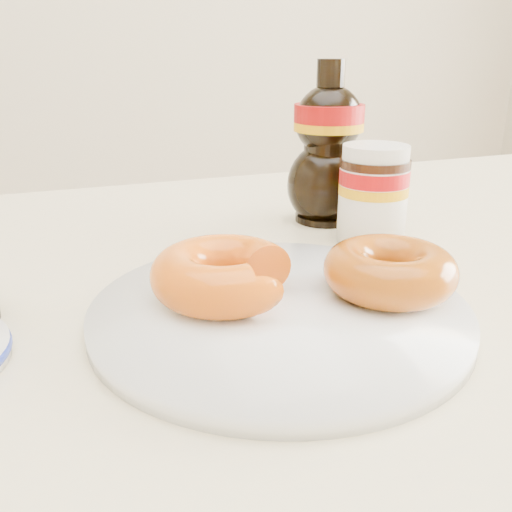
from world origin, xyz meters
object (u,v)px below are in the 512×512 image
object	(u,v)px
nutella_jar	(373,190)
syrup_bottle	(328,143)
plate	(279,311)
donut_whole	(390,270)
dining_table	(333,365)
donut_bitten	(223,274)

from	to	relation	value
nutella_jar	syrup_bottle	distance (m)	0.09
nutella_jar	syrup_bottle	bearing A→B (deg)	97.21
plate	donut_whole	distance (m)	0.09
dining_table	donut_bitten	distance (m)	0.16
dining_table	donut_whole	size ratio (longest dim) A/B	13.53
dining_table	nutella_jar	world-z (taller)	nutella_jar
donut_whole	syrup_bottle	bearing A→B (deg)	74.43
plate	dining_table	bearing A→B (deg)	32.88
nutella_jar	donut_bitten	bearing A→B (deg)	-150.03
dining_table	donut_bitten	world-z (taller)	donut_bitten
plate	syrup_bottle	xyz separation A→B (m)	(0.15, 0.23, 0.08)
dining_table	nutella_jar	xyz separation A→B (m)	(0.09, 0.09, 0.14)
dining_table	syrup_bottle	distance (m)	0.26
donut_bitten	donut_whole	size ratio (longest dim) A/B	1.07
plate	syrup_bottle	world-z (taller)	syrup_bottle
plate	nutella_jar	world-z (taller)	nutella_jar
dining_table	plate	bearing A→B (deg)	-147.12
nutella_jar	syrup_bottle	xyz separation A→B (m)	(-0.01, 0.09, 0.04)
donut_whole	nutella_jar	bearing A→B (deg)	63.19
dining_table	plate	xyz separation A→B (m)	(-0.08, -0.05, 0.09)
plate	donut_bitten	world-z (taller)	donut_bitten
syrup_bottle	dining_table	bearing A→B (deg)	-113.69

